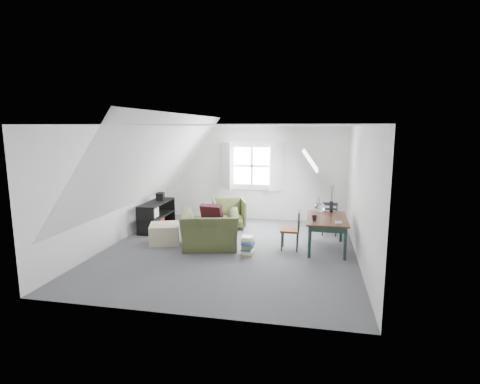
% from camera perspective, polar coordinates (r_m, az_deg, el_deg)
% --- Properties ---
extents(floor, '(5.50, 5.50, 0.00)m').
position_cam_1_polar(floor, '(7.72, -1.62, -8.79)').
color(floor, '#4E4F54').
rests_on(floor, ground).
extents(ceiling, '(5.50, 5.50, 0.00)m').
position_cam_1_polar(ceiling, '(7.32, -1.71, 10.09)').
color(ceiling, white).
rests_on(ceiling, wall_back).
extents(wall_back, '(5.00, 0.00, 5.00)m').
position_cam_1_polar(wall_back, '(10.09, 1.86, 2.88)').
color(wall_back, silver).
rests_on(wall_back, ground).
extents(wall_front, '(5.00, 0.00, 5.00)m').
position_cam_1_polar(wall_front, '(4.84, -9.06, -4.80)').
color(wall_front, silver).
rests_on(wall_front, ground).
extents(wall_left, '(0.00, 5.50, 5.50)m').
position_cam_1_polar(wall_left, '(8.34, -18.64, 0.93)').
color(wall_left, silver).
rests_on(wall_left, ground).
extents(wall_right, '(0.00, 5.50, 5.50)m').
position_cam_1_polar(wall_right, '(7.28, 17.88, -0.25)').
color(wall_right, silver).
rests_on(wall_right, ground).
extents(slope_left, '(3.19, 5.50, 4.48)m').
position_cam_1_polar(slope_left, '(7.85, -12.81, 4.53)').
color(slope_left, white).
rests_on(slope_left, wall_left).
extents(slope_right, '(3.19, 5.50, 4.48)m').
position_cam_1_polar(slope_right, '(7.16, 10.51, 4.14)').
color(slope_right, white).
rests_on(slope_right, wall_right).
extents(dormer_window, '(1.71, 0.35, 1.30)m').
position_cam_1_polar(dormer_window, '(10.00, 1.80, 3.97)').
color(dormer_window, white).
rests_on(dormer_window, wall_back).
extents(skylight, '(0.35, 0.75, 0.47)m').
position_cam_1_polar(skylight, '(8.46, 10.66, 4.77)').
color(skylight, white).
rests_on(skylight, slope_right).
extents(armchair_near, '(1.36, 1.26, 0.75)m').
position_cam_1_polar(armchair_near, '(7.87, -4.54, -8.46)').
color(armchair_near, '#454B27').
rests_on(armchair_near, floor).
extents(armchair_far, '(0.98, 1.00, 0.72)m').
position_cam_1_polar(armchair_far, '(9.38, -1.69, -5.42)').
color(armchair_far, '#454B27').
rests_on(armchair_far, floor).
extents(throw_pillow, '(0.49, 0.33, 0.47)m').
position_cam_1_polar(throw_pillow, '(7.83, -4.30, -3.49)').
color(throw_pillow, '#3B1019').
rests_on(throw_pillow, armchair_near).
extents(ottoman, '(0.79, 0.79, 0.41)m').
position_cam_1_polar(ottoman, '(8.27, -11.38, -6.22)').
color(ottoman, '#BBAD8D').
rests_on(ottoman, floor).
extents(dining_table, '(0.80, 1.33, 0.66)m').
position_cam_1_polar(dining_table, '(7.80, 13.09, -4.46)').
color(dining_table, '#351D10').
rests_on(dining_table, floor).
extents(demijohn, '(0.23, 0.23, 0.32)m').
position_cam_1_polar(demijohn, '(8.18, 12.01, -2.17)').
color(demijohn, silver).
rests_on(demijohn, dining_table).
extents(vase_twigs, '(0.08, 0.08, 0.59)m').
position_cam_1_polar(vase_twigs, '(8.29, 13.74, -2.08)').
color(vase_twigs, black).
rests_on(vase_twigs, dining_table).
extents(cup, '(0.12, 0.12, 0.10)m').
position_cam_1_polar(cup, '(7.48, 11.26, -4.30)').
color(cup, black).
rests_on(cup, dining_table).
extents(paper_box, '(0.12, 0.09, 0.04)m').
position_cam_1_polar(paper_box, '(7.34, 14.78, -4.54)').
color(paper_box, white).
rests_on(paper_box, dining_table).
extents(dining_chair_far, '(0.37, 0.37, 0.80)m').
position_cam_1_polar(dining_chair_far, '(8.89, 13.47, -3.79)').
color(dining_chair_far, brown).
rests_on(dining_chair_far, floor).
extents(dining_chair_near, '(0.38, 0.38, 0.80)m').
position_cam_1_polar(dining_chair_near, '(7.70, 7.89, -5.69)').
color(dining_chair_near, brown).
rests_on(dining_chair_near, floor).
extents(media_shelf, '(0.44, 1.32, 0.67)m').
position_cam_1_polar(media_shelf, '(9.38, -12.66, -3.75)').
color(media_shelf, black).
rests_on(media_shelf, floor).
extents(electronics_box, '(0.23, 0.28, 0.20)m').
position_cam_1_polar(electronics_box, '(9.56, -12.05, -0.69)').
color(electronics_box, black).
rests_on(electronics_box, media_shelf).
extents(magazine_stack, '(0.27, 0.32, 0.36)m').
position_cam_1_polar(magazine_stack, '(7.38, 1.15, -8.18)').
color(magazine_stack, '#B29933').
rests_on(magazine_stack, floor).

